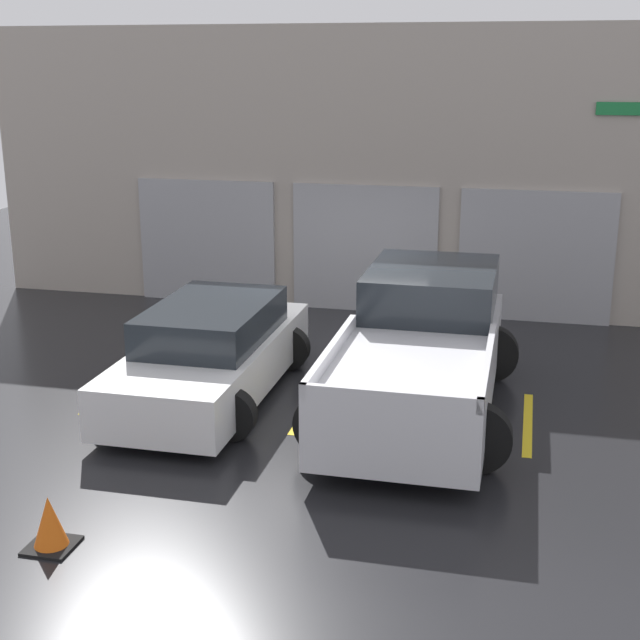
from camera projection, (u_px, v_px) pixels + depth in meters
name	position (u px, v px, depth m)	size (l,w,h in m)	color
ground_plane	(342.00, 359.00, 14.47)	(28.00, 28.00, 0.00)	black
shophouse_building	(379.00, 173.00, 16.81)	(15.50, 0.68, 5.31)	#9E9389
pickup_truck	(422.00, 350.00, 12.25)	(2.62, 5.17, 1.74)	silver
sedan_white	(211.00, 353.00, 12.70)	(2.19, 4.51, 1.35)	white
parking_stripe_far_left	(117.00, 387.00, 13.18)	(0.12, 2.20, 0.01)	gold
parking_stripe_left	(312.00, 404.00, 12.53)	(0.12, 2.20, 0.01)	gold
parking_stripe_centre	(528.00, 423.00, 11.87)	(0.12, 2.20, 0.01)	gold
traffic_cone	(50.00, 524.00, 8.79)	(0.47, 0.47, 0.55)	black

